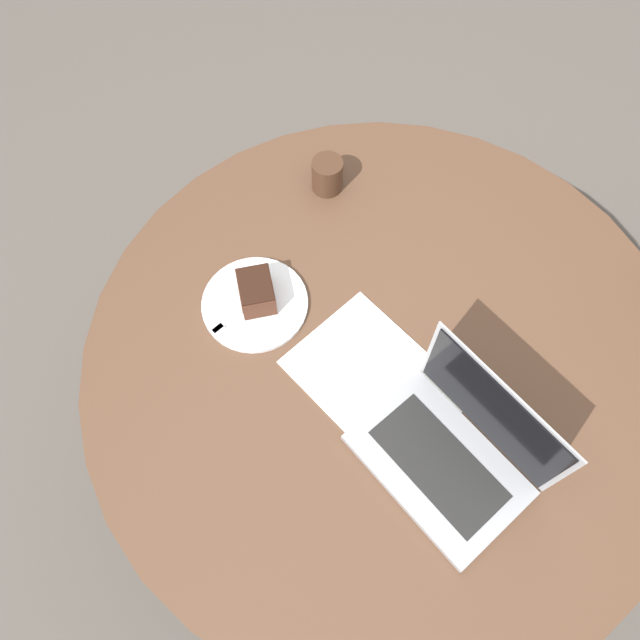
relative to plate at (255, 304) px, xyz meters
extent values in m
plane|color=#4C4742|center=(-0.26, -0.18, -0.75)|extent=(12.00, 12.00, 0.00)
cylinder|color=#4C3323|center=(-0.26, -0.18, -0.74)|extent=(0.53, 0.53, 0.02)
cylinder|color=#4C3323|center=(-0.26, -0.18, -0.38)|extent=(0.11, 0.11, 0.69)
cylinder|color=#4C3323|center=(-0.26, -0.18, -0.02)|extent=(1.33, 1.33, 0.03)
cube|color=black|center=(-0.75, -0.75, -0.52)|extent=(0.05, 0.05, 0.45)
cube|color=black|center=(-0.40, -0.92, -0.52)|extent=(0.05, 0.05, 0.45)
cube|color=white|center=(-0.30, -0.12, 0.00)|extent=(0.39, 0.31, 0.00)
cylinder|color=silver|center=(0.00, 0.00, 0.00)|extent=(0.24, 0.24, 0.01)
cube|color=#472619|center=(0.01, -0.01, 0.04)|extent=(0.12, 0.10, 0.06)
cube|color=black|center=(0.01, -0.01, 0.07)|extent=(0.11, 0.10, 0.00)
cube|color=silver|center=(0.00, 0.03, 0.01)|extent=(0.04, 0.17, 0.00)
cube|color=silver|center=(-0.01, 0.10, 0.01)|extent=(0.03, 0.03, 0.00)
cylinder|color=#3D2619|center=(0.19, -0.32, 0.04)|extent=(0.08, 0.08, 0.09)
cube|color=gray|center=(-0.51, -0.12, 0.00)|extent=(0.36, 0.26, 0.02)
cube|color=black|center=(-0.51, -0.12, 0.01)|extent=(0.29, 0.16, 0.00)
cube|color=gray|center=(-0.50, -0.24, 0.12)|extent=(0.33, 0.05, 0.23)
cube|color=black|center=(-0.50, -0.23, 0.12)|extent=(0.31, 0.05, 0.21)
camera|label=1|loc=(-0.63, 0.23, 1.24)|focal=35.00mm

